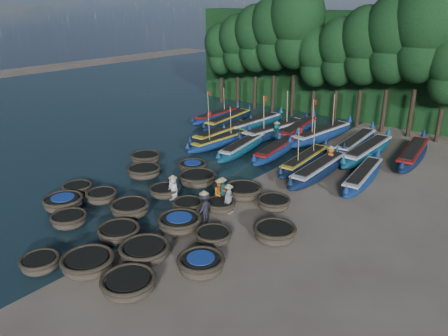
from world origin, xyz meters
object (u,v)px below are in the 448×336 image
Objects in this scene: coracle_14 at (213,236)px; fisherman_6 at (330,157)px; coracle_6 at (69,220)px; coracle_5 at (63,202)px; coracle_22 at (197,179)px; long_boat_8 at (363,176)px; long_boat_14 at (322,134)px; fisherman_1 at (222,190)px; coracle_21 at (193,167)px; fisherman_2 at (220,192)px; coracle_20 at (146,158)px; long_boat_15 at (356,143)px; long_boat_10 at (228,120)px; fisherman_3 at (204,207)px; coracle_9 at (201,264)px; coracle_18 at (221,205)px; coracle_11 at (102,196)px; coracle_17 at (188,205)px; long_boat_6 at (305,161)px; long_boat_3 at (221,141)px; long_boat_13 at (298,129)px; coracle_24 at (274,203)px; long_boat_9 at (217,116)px; long_boat_17 at (413,154)px; coracle_23 at (243,191)px; long_boat_11 at (254,124)px; coracle_15 at (144,172)px; fisherman_4 at (229,198)px; coracle_4 at (129,284)px; coracle_10 at (78,188)px; long_boat_4 at (243,147)px; coracle_8 at (145,251)px; coracle_19 at (275,233)px; coracle_13 at (180,222)px; fisherman_5 at (277,132)px; coracle_12 at (130,209)px; long_boat_7 at (319,170)px; coracle_2 at (40,263)px; long_boat_12 at (275,131)px; coracle_7 at (119,232)px; fisherman_0 at (173,187)px.

fisherman_6 is (-0.15, 12.57, 0.50)m from coracle_14.
coracle_5 is at bearing 155.52° from coracle_6.
long_boat_8 reaches higher than coracle_22.
long_boat_14 is 14.38m from fisherman_1.
coracle_22 reaches higher than coracle_14.
coracle_21 is 5.49m from fisherman_2.
long_boat_15 is (10.40, 12.32, 0.14)m from coracle_20.
fisherman_3 reaches higher than long_boat_10.
coracle_9 reaches higher than coracle_18.
coracle_11 reaches higher than coracle_17.
coracle_6 is 16.02m from long_boat_6.
long_boat_3 reaches higher than long_boat_13.
coracle_21 reaches higher than coracle_24.
long_boat_15 is at bearing -2.25° from long_boat_10.
long_boat_17 is at bearing -0.28° from long_boat_9.
fisherman_1 is at bearing 106.24° from fisherman_6.
coracle_23 is 0.30× the size of long_boat_11.
coracle_17 is 0.99× the size of fisherman_1.
long_boat_17 is at bearing 72.09° from long_boat_8.
coracle_15 is 3.27m from coracle_21.
coracle_14 is 1.11× the size of fisherman_4.
coracle_22 is (-5.15, 9.70, 0.05)m from coracle_4.
long_boat_6 is 8.42m from fisherman_2.
long_boat_4 is at bearing 75.36° from coracle_10.
coracle_22 is (-3.82, 7.70, 0.04)m from coracle_8.
coracle_24 is at bearing 123.80° from coracle_19.
fisherman_5 is (-4.06, 15.31, 0.47)m from coracle_13.
coracle_12 is 8.22m from coracle_20.
coracle_9 is 11.78m from coracle_21.
coracle_20 is (-12.09, 7.52, -0.05)m from coracle_9.
long_boat_7 is 15.87m from long_boat_9.
long_boat_9 reaches higher than long_boat_8.
coracle_23 is 0.30× the size of long_boat_17.
coracle_24 is at bearing 86.55° from coracle_14.
fisherman_3 is at bearing -52.94° from long_boat_9.
long_boat_7 reaches higher than coracle_2.
long_boat_6 is 4.28m from long_boat_8.
coracle_24 is 0.25× the size of long_boat_15.
coracle_20 is (-13.08, 3.31, -0.06)m from coracle_19.
long_boat_6 is at bearing -12.07° from fisherman_4.
coracle_9 is 14.23m from coracle_20.
coracle_22 is 1.01× the size of coracle_23.
coracle_15 is 11.18m from coracle_19.
fisherman_4 is at bearing -59.83° from long_boat_12.
long_boat_12 reaches higher than long_boat_6.
coracle_23 is (1.82, 7.63, 0.05)m from coracle_7.
coracle_19 is at bearing -35.67° from coracle_23.
coracle_4 is at bearing 33.36° from fisherman_1.
coracle_22 reaches higher than coracle_9.
coracle_10 is 1.06× the size of fisherman_0.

